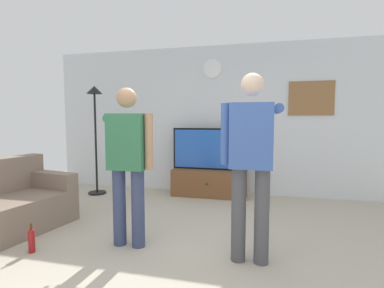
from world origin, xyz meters
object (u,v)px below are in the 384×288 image
Objects in this scene: person_standing_nearer_couch at (251,157)px; beverage_bottle at (32,241)px; wall_clock at (213,69)px; person_standing_nearer_lamp at (128,158)px; floor_lamp at (95,117)px; framed_picture at (311,98)px; tv_stand at (209,183)px; television at (210,149)px.

person_standing_nearer_couch is 5.85× the size of beverage_bottle.
wall_clock reaches higher than person_standing_nearer_lamp.
beverage_bottle is (0.68, -2.29, -1.28)m from floor_lamp.
framed_picture is 4.53m from beverage_bottle.
framed_picture reaches higher than tv_stand.
framed_picture is (1.70, 0.25, 0.88)m from television.
person_standing_nearer_lamp is at bearing 177.60° from person_standing_nearer_couch.
television is 1.46m from wall_clock.
tv_stand is at bearing -170.15° from framed_picture.
television is 3.09m from beverage_bottle.
person_standing_nearer_couch is at bearing -108.71° from framed_picture.
person_standing_nearer_couch is at bearing -2.40° from person_standing_nearer_lamp.
tv_stand is 0.61m from television.
tv_stand is 2.38m from person_standing_nearer_lamp.
television is at bearing 63.10° from beverage_bottle.
wall_clock is 0.20× the size of person_standing_nearer_lamp.
person_standing_nearer_couch is (0.83, -2.56, -1.27)m from wall_clock.
wall_clock reaches higher than tv_stand.
floor_lamp is at bearing -162.81° from wall_clock.
television is at bearing -171.68° from framed_picture.
floor_lamp is 1.16× the size of person_standing_nearer_lamp.
floor_lamp is at bearing 145.99° from person_standing_nearer_couch.
television reaches higher than tv_stand.
beverage_bottle is at bearing -73.59° from floor_lamp.
television is 2.47m from person_standing_nearer_couch.
person_standing_nearer_lamp is (-0.46, -2.51, -1.33)m from wall_clock.
television reaches higher than beverage_bottle.
framed_picture is at bearing 8.32° from television.
person_standing_nearer_couch is at bearing -70.29° from television.
floor_lamp reaches higher than person_standing_nearer_lamp.
person_standing_nearer_couch is at bearing -72.04° from wall_clock.
person_standing_nearer_lamp is 1.29m from person_standing_nearer_couch.
wall_clock is 2.98m from person_standing_nearer_couch.
person_standing_nearer_lamp is at bearing -101.47° from television.
tv_stand is 2.54m from person_standing_nearer_couch.
tv_stand is 2.07m from wall_clock.
television is 1.93m from framed_picture.
beverage_bottle is at bearing -155.30° from person_standing_nearer_lamp.
tv_stand is at bearing 78.30° from person_standing_nearer_lamp.
person_standing_nearer_couch reaches higher than person_standing_nearer_lamp.
beverage_bottle is (-2.19, -0.36, -0.89)m from person_standing_nearer_couch.
framed_picture is 0.43× the size of person_standing_nearer_lamp.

